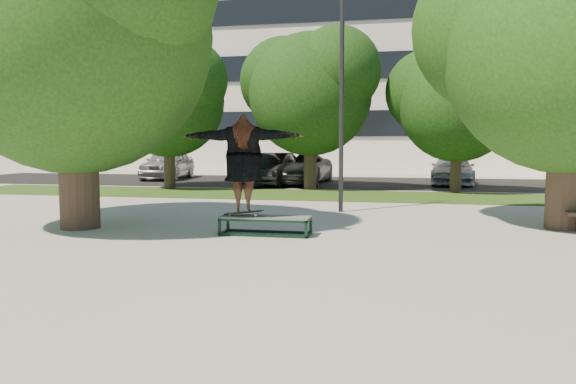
% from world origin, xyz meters
% --- Properties ---
extents(ground, '(120.00, 120.00, 0.00)m').
position_xyz_m(ground, '(0.00, 0.00, 0.00)').
color(ground, '#9B958F').
rests_on(ground, ground).
extents(grass_strip, '(30.00, 4.00, 0.02)m').
position_xyz_m(grass_strip, '(1.00, 9.50, 0.01)').
color(grass_strip, '#244213').
rests_on(grass_strip, ground).
extents(asphalt_strip, '(40.00, 8.00, 0.01)m').
position_xyz_m(asphalt_strip, '(0.00, 16.00, 0.01)').
color(asphalt_strip, black).
rests_on(asphalt_strip, ground).
extents(tree_left, '(6.96, 5.95, 7.12)m').
position_xyz_m(tree_left, '(-4.29, 1.09, 4.42)').
color(tree_left, '#38281E').
rests_on(tree_left, ground).
extents(tree_right, '(6.24, 5.33, 6.51)m').
position_xyz_m(tree_right, '(5.92, 3.08, 4.09)').
color(tree_right, '#38281E').
rests_on(tree_right, ground).
extents(bg_tree_left, '(5.28, 4.51, 5.77)m').
position_xyz_m(bg_tree_left, '(-6.57, 11.07, 3.73)').
color(bg_tree_left, '#38281E').
rests_on(bg_tree_left, ground).
extents(bg_tree_mid, '(5.76, 4.92, 6.24)m').
position_xyz_m(bg_tree_mid, '(-1.08, 12.08, 4.02)').
color(bg_tree_mid, '#38281E').
rests_on(bg_tree_mid, ground).
extents(bg_tree_right, '(5.04, 4.31, 5.43)m').
position_xyz_m(bg_tree_right, '(4.43, 11.57, 3.49)').
color(bg_tree_right, '#38281E').
rests_on(bg_tree_right, ground).
extents(lamppost, '(0.25, 0.15, 6.11)m').
position_xyz_m(lamppost, '(1.00, 5.00, 3.15)').
color(lamppost, '#2D2D30').
rests_on(lamppost, ground).
extents(office_building, '(30.00, 14.12, 16.00)m').
position_xyz_m(office_building, '(-2.00, 31.98, 8.00)').
color(office_building, beige).
rests_on(office_building, ground).
extents(grind_box, '(1.80, 0.60, 0.38)m').
position_xyz_m(grind_box, '(-0.06, 0.95, 0.19)').
color(grind_box, black).
rests_on(grind_box, ground).
extents(skater_rig, '(2.49, 1.13, 2.04)m').
position_xyz_m(skater_rig, '(-0.51, 0.95, 1.43)').
color(skater_rig, white).
rests_on(skater_rig, grind_box).
extents(car_silver_a, '(2.33, 4.73, 1.55)m').
position_xyz_m(car_silver_a, '(-9.00, 16.50, 0.78)').
color(car_silver_a, '#A9AAAE').
rests_on(car_silver_a, asphalt_strip).
extents(car_dark, '(1.50, 4.25, 1.40)m').
position_xyz_m(car_dark, '(-2.99, 13.55, 0.70)').
color(car_dark, black).
rests_on(car_dark, asphalt_strip).
extents(car_grey, '(2.53, 5.18, 1.42)m').
position_xyz_m(car_grey, '(-1.95, 14.60, 0.71)').
color(car_grey, slate).
rests_on(car_grey, asphalt_strip).
extents(car_silver_b, '(2.11, 4.53, 1.28)m').
position_xyz_m(car_silver_b, '(4.73, 15.72, 0.64)').
color(car_silver_b, '#A3A3A8').
rests_on(car_silver_b, asphalt_strip).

